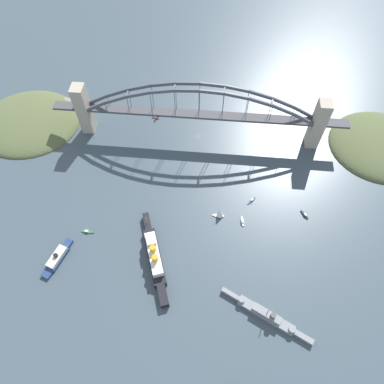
# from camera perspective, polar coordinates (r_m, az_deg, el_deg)

# --- Properties ---
(ground_plane) EXTENTS (1400.00, 1400.00, 0.00)m
(ground_plane) POSITION_cam_1_polar(r_m,az_deg,el_deg) (393.91, 1.03, 8.92)
(ground_plane) COLOR #3D4C56
(harbor_arch_bridge) EXTENTS (299.64, 14.97, 68.25)m
(harbor_arch_bridge) POSITION_cam_1_polar(r_m,az_deg,el_deg) (370.85, 1.11, 12.23)
(harbor_arch_bridge) COLOR #ADA38E
(harbor_arch_bridge) RESTS_ON ground
(headland_west_shore) EXTENTS (110.22, 100.87, 22.40)m
(headland_west_shore) POSITION_cam_1_polar(r_m,az_deg,el_deg) (434.87, 27.95, 6.56)
(headland_west_shore) COLOR #515B38
(headland_west_shore) RESTS_ON ground
(headland_east_shore) EXTENTS (113.70, 104.10, 17.94)m
(headland_east_shore) POSITION_cam_1_polar(r_m,az_deg,el_deg) (445.87, -24.25, 10.10)
(headland_east_shore) COLOR #515B38
(headland_east_shore) RESTS_ON ground
(ocean_liner) EXTENTS (35.13, 84.01, 19.28)m
(ocean_liner) POSITION_cam_1_polar(r_m,az_deg,el_deg) (312.76, -5.99, -10.10)
(ocean_liner) COLOR black
(ocean_liner) RESTS_ON ground
(naval_cruiser) EXTENTS (72.31, 38.66, 18.22)m
(naval_cruiser) POSITION_cam_1_polar(r_m,az_deg,el_deg) (303.84, 11.78, -18.61)
(naval_cruiser) COLOR gray
(naval_cruiser) RESTS_ON ground
(harbor_ferry_steamer) EXTENTS (18.75, 38.59, 8.49)m
(harbor_ferry_steamer) POSITION_cam_1_polar(r_m,az_deg,el_deg) (334.97, -20.64, -9.77)
(harbor_ferry_steamer) COLOR navy
(harbor_ferry_steamer) RESTS_ON ground
(seaplane_taxiing_near_bridge) EXTENTS (8.41, 10.85, 5.21)m
(seaplane_taxiing_near_bridge) POSITION_cam_1_polar(r_m,az_deg,el_deg) (413.64, -5.64, 12.01)
(seaplane_taxiing_near_bridge) COLOR #B7B7B2
(seaplane_taxiing_near_bridge) RESTS_ON ground
(small_boat_0) EXTENTS (11.03, 6.19, 12.51)m
(small_boat_0) POSITION_cam_1_polar(r_m,az_deg,el_deg) (331.32, 4.46, -3.34)
(small_boat_0) COLOR silver
(small_boat_0) RESTS_ON ground
(small_boat_1) EXTENTS (11.73, 2.87, 2.21)m
(small_boat_1) POSITION_cam_1_polar(r_m,az_deg,el_deg) (340.34, -16.29, -6.04)
(small_boat_1) COLOR #2D6B3D
(small_boat_1) RESTS_ON ground
(small_boat_2) EXTENTS (7.83, 9.16, 2.19)m
(small_boat_2) POSITION_cam_1_polar(r_m,az_deg,el_deg) (347.80, 9.48, -1.34)
(small_boat_2) COLOR #234C8C
(small_boat_2) RESTS_ON ground
(small_boat_3) EXTENTS (6.72, 9.03, 2.47)m
(small_boat_3) POSITION_cam_1_polar(r_m,az_deg,el_deg) (351.07, 17.46, -3.46)
(small_boat_3) COLOR black
(small_boat_3) RESTS_ON ground
(small_boat_4) EXTENTS (3.55, 10.18, 2.59)m
(small_boat_4) POSITION_cam_1_polar(r_m,az_deg,el_deg) (334.81, 8.01, -4.63)
(small_boat_4) COLOR silver
(small_boat_4) RESTS_ON ground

